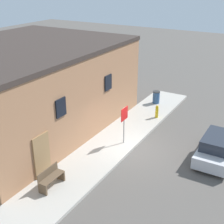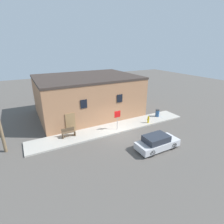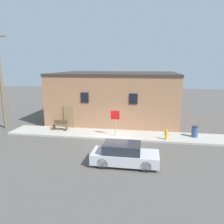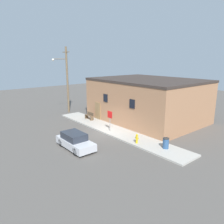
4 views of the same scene
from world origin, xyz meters
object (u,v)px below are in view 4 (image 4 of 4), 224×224
fire_hydrant (137,139)px  bench (89,116)px  trash_bin (166,143)px  parked_car (75,141)px  stop_sign (110,117)px  utility_pole (67,78)px

fire_hydrant → bench: 9.12m
trash_bin → parked_car: size_ratio=0.23×
fire_hydrant → parked_car: bearing=-121.4°
trash_bin → parked_car: parked_car is taller
stop_sign → parked_car: size_ratio=0.53×
fire_hydrant → bench: bench is taller
stop_sign → trash_bin: (6.32, 0.77, -1.03)m
fire_hydrant → stop_sign: 4.16m
bench → parked_car: (6.29, -5.67, 0.07)m
stop_sign → bench: size_ratio=1.64×
stop_sign → parked_car: bearing=-75.3°
fire_hydrant → utility_pole: (-14.51, 1.20, 4.17)m
stop_sign → utility_pole: bearing=174.8°
trash_bin → bench: bearing=179.4°
stop_sign → utility_pole: 10.98m
fire_hydrant → utility_pole: utility_pole is taller
stop_sign → trash_bin: size_ratio=2.35×
fire_hydrant → stop_sign: bearing=176.5°
bench → parked_car: 8.47m
fire_hydrant → parked_car: (-2.76, -4.53, 0.07)m
parked_car → fire_hydrant: bearing=58.6°
fire_hydrant → utility_pole: size_ratio=0.10×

